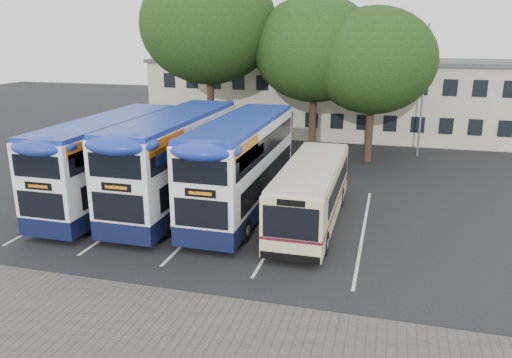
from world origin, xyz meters
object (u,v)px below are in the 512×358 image
(tree_left, at_px, (209,25))
(bus_single, at_px, (312,190))
(tree_right, at_px, (374,61))
(bus_dd_right, at_px, (242,162))
(bus_dd_mid, at_px, (176,157))
(tree_mid, at_px, (315,49))
(lamp_post, at_px, (424,83))
(bus_dd_left, at_px, (110,158))

(tree_left, bearing_deg, bus_single, -52.97)
(tree_left, height_order, tree_right, tree_left)
(bus_dd_right, bearing_deg, tree_right, 65.46)
(bus_dd_right, bearing_deg, bus_dd_mid, -176.35)
(tree_right, bearing_deg, tree_mid, 170.24)
(tree_right, height_order, bus_dd_mid, tree_right)
(tree_left, relative_size, bus_dd_mid, 1.16)
(lamp_post, bearing_deg, bus_single, -109.37)
(tree_right, bearing_deg, bus_dd_mid, -126.05)
(tree_mid, distance_m, bus_dd_right, 13.19)
(tree_left, bearing_deg, tree_right, -0.21)
(lamp_post, xyz_separation_m, bus_dd_right, (-8.56, -13.91, -2.62))
(tree_right, height_order, bus_single, tree_right)
(tree_mid, relative_size, tree_right, 1.08)
(lamp_post, relative_size, tree_right, 0.91)
(tree_mid, xyz_separation_m, tree_right, (3.88, -0.67, -0.67))
(tree_left, height_order, bus_dd_left, tree_left)
(tree_mid, bearing_deg, tree_left, -175.05)
(lamp_post, xyz_separation_m, tree_mid, (-7.17, -1.71, 2.18))
(tree_left, relative_size, bus_dd_left, 1.22)
(tree_left, bearing_deg, lamp_post, 9.21)
(bus_dd_left, bearing_deg, bus_single, 0.56)
(tree_mid, xyz_separation_m, bus_dd_left, (-7.92, -12.99, -4.86))
(lamp_post, distance_m, bus_dd_mid, 18.61)
(bus_dd_right, distance_m, bus_single, 3.61)
(tree_right, distance_m, bus_single, 13.34)
(tree_right, height_order, bus_dd_right, tree_right)
(tree_right, bearing_deg, bus_dd_left, -133.74)
(bus_dd_left, height_order, bus_dd_right, bus_dd_right)
(bus_dd_mid, bearing_deg, tree_right, 53.95)
(lamp_post, relative_size, bus_dd_mid, 0.82)
(bus_dd_right, bearing_deg, bus_dd_left, -173.10)
(bus_dd_mid, bearing_deg, bus_dd_right, 3.65)
(lamp_post, height_order, tree_mid, tree_mid)
(tree_mid, relative_size, bus_dd_mid, 0.98)
(lamp_post, height_order, bus_dd_left, lamp_post)
(lamp_post, bearing_deg, bus_dd_mid, -129.99)
(bus_dd_mid, xyz_separation_m, bus_single, (6.71, -0.48, -0.95))
(bus_single, bearing_deg, bus_dd_left, -179.44)
(tree_left, bearing_deg, tree_mid, 4.95)
(bus_dd_left, relative_size, bus_dd_mid, 0.95)
(tree_right, bearing_deg, bus_single, -98.56)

